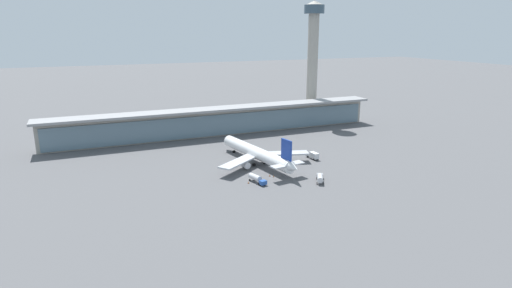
% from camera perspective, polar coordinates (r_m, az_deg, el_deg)
% --- Properties ---
extents(ground_plane, '(1200.00, 1200.00, 0.00)m').
position_cam_1_polar(ground_plane, '(173.59, 1.88, -3.37)').
color(ground_plane, '#515154').
extents(airliner_on_stand, '(43.48, 57.11, 15.25)m').
position_cam_1_polar(airliner_on_stand, '(177.91, 0.22, -1.28)').
color(airliner_on_stand, white).
rests_on(airliner_on_stand, ground).
extents(service_truck_near_nose_grey, '(2.91, 7.46, 3.10)m').
position_cam_1_polar(service_truck_near_nose_grey, '(187.82, 7.74, -1.52)').
color(service_truck_near_nose_grey, gray).
rests_on(service_truck_near_nose_grey, ground).
extents(service_truck_under_wing_grey, '(6.30, 8.55, 2.95)m').
position_cam_1_polar(service_truck_under_wing_grey, '(160.00, 8.68, -4.53)').
color(service_truck_under_wing_grey, gray).
rests_on(service_truck_under_wing_grey, ground).
extents(service_truck_mid_apron_blue, '(4.41, 8.89, 2.95)m').
position_cam_1_polar(service_truck_mid_apron_blue, '(157.26, 0.11, -4.70)').
color(service_truck_mid_apron_blue, '#234C9E').
rests_on(service_truck_mid_apron_blue, ground).
extents(terminal_building, '(183.60, 12.80, 15.20)m').
position_cam_1_polar(terminal_building, '(229.53, -4.94, 3.20)').
color(terminal_building, '#9E998E').
rests_on(terminal_building, ground).
extents(control_tower, '(12.00, 12.00, 77.28)m').
position_cam_1_polar(control_tower, '(262.36, 7.72, 12.14)').
color(control_tower, '#9E998E').
rests_on(control_tower, ground).
extents(safety_cone_alpha, '(0.62, 0.62, 0.70)m').
position_cam_1_polar(safety_cone_alpha, '(164.69, 1.87, -4.29)').
color(safety_cone_alpha, orange).
rests_on(safety_cone_alpha, ground).
extents(safety_cone_bravo, '(0.62, 0.62, 0.70)m').
position_cam_1_polar(safety_cone_bravo, '(163.94, 2.41, -4.39)').
color(safety_cone_bravo, orange).
rests_on(safety_cone_bravo, ground).
extents(safety_cone_charlie, '(0.62, 0.62, 0.70)m').
position_cam_1_polar(safety_cone_charlie, '(156.99, -1.03, -5.28)').
color(safety_cone_charlie, orange).
rests_on(safety_cone_charlie, ground).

